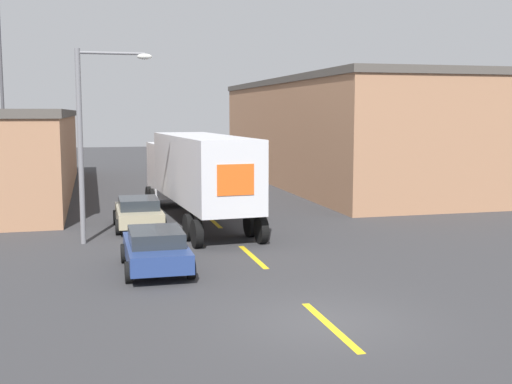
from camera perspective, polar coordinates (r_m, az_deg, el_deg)
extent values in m
plane|color=#333335|center=(15.60, 6.18, -11.38)|extent=(160.00, 160.00, 0.00)
cube|color=gold|center=(15.30, 6.63, -11.74)|extent=(0.20, 3.60, 0.01)
cube|color=gold|center=(22.13, -0.29, -5.77)|extent=(0.20, 3.60, 0.01)
cube|color=gold|center=(29.25, -3.83, -2.61)|extent=(0.20, 3.60, 0.01)
cube|color=#9E7051|center=(44.69, 7.30, 5.05)|extent=(9.41, 27.72, 6.75)
cube|color=#4C4742|center=(44.71, 7.37, 9.63)|extent=(9.61, 27.92, 0.40)
cube|color=silver|center=(34.09, -7.36, 1.99)|extent=(2.54, 2.80, 2.81)
cube|color=silver|center=(27.60, -4.77, 2.12)|extent=(3.17, 10.11, 2.80)
cube|color=#E55619|center=(22.79, -1.82, 1.09)|extent=(1.37, 0.12, 1.12)
cylinder|color=black|center=(34.81, -5.42, -0.20)|extent=(0.35, 1.06, 1.05)
cylinder|color=black|center=(34.35, -9.47, -0.37)|extent=(0.35, 1.06, 1.05)
cylinder|color=black|center=(33.79, -5.02, -0.42)|extent=(0.35, 1.06, 1.05)
cylinder|color=black|center=(33.32, -9.19, -0.59)|extent=(0.35, 1.06, 1.05)
cylinder|color=black|center=(25.53, -0.53, -2.84)|extent=(0.35, 1.06, 1.05)
cylinder|color=black|center=(24.90, -6.01, -3.13)|extent=(0.35, 1.06, 1.05)
cylinder|color=black|center=(24.23, 0.48, -3.38)|extent=(0.35, 1.06, 1.05)
cylinder|color=black|center=(23.56, -5.28, -3.71)|extent=(0.35, 1.06, 1.05)
cube|color=navy|center=(20.38, -8.90, -5.25)|extent=(1.82, 4.20, 0.57)
cube|color=#23282D|center=(20.15, -8.89, -3.92)|extent=(1.60, 2.19, 0.44)
cylinder|color=black|center=(21.80, -6.83, -5.17)|extent=(0.22, 0.63, 0.63)
cylinder|color=black|center=(21.65, -11.62, -5.36)|extent=(0.22, 0.63, 0.63)
cylinder|color=black|center=(19.29, -5.80, -6.78)|extent=(0.22, 0.63, 0.63)
cylinder|color=black|center=(19.11, -11.24, -7.01)|extent=(0.22, 0.63, 0.63)
cube|color=tan|center=(27.80, -10.40, -1.98)|extent=(1.82, 4.20, 0.57)
cube|color=#23282D|center=(27.60, -10.40, -0.98)|extent=(1.60, 2.19, 0.44)
cylinder|color=black|center=(29.20, -8.78, -2.08)|extent=(0.22, 0.63, 0.63)
cylinder|color=black|center=(29.09, -12.35, -2.19)|extent=(0.22, 0.63, 0.63)
cylinder|color=black|center=(26.64, -8.23, -2.95)|extent=(0.22, 0.63, 0.63)
cylinder|color=black|center=(26.52, -12.15, -3.08)|extent=(0.22, 0.63, 0.63)
cylinder|color=#47474C|center=(62.89, -21.66, 8.72)|extent=(0.28, 0.28, 14.50)
cylinder|color=slate|center=(24.72, -15.34, 3.82)|extent=(0.20, 0.20, 7.25)
cylinder|color=slate|center=(24.79, -12.74, 11.95)|extent=(2.43, 0.11, 0.11)
ellipsoid|color=silver|center=(24.85, -9.87, 11.78)|extent=(0.56, 0.32, 0.22)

